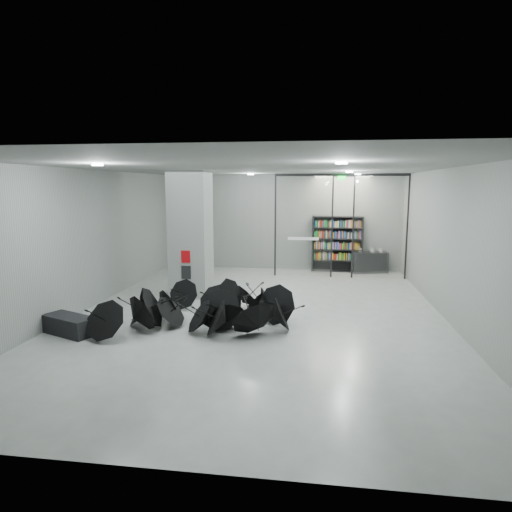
# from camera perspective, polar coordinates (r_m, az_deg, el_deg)

# --- Properties ---
(room) EXTENTS (14.00, 14.02, 4.01)m
(room) POSITION_cam_1_polar(r_m,az_deg,el_deg) (12.03, 0.42, 5.67)
(room) COLOR gray
(room) RESTS_ON ground
(column) EXTENTS (1.20, 1.20, 4.00)m
(column) POSITION_cam_1_polar(r_m,az_deg,el_deg) (14.58, -8.33, 2.82)
(column) COLOR slate
(column) RESTS_ON ground
(fire_cabinet) EXTENTS (0.28, 0.04, 0.38)m
(fire_cabinet) POSITION_cam_1_polar(r_m,az_deg,el_deg) (14.07, -8.97, -0.08)
(fire_cabinet) COLOR #A50A07
(fire_cabinet) RESTS_ON column
(info_panel) EXTENTS (0.30, 0.03, 0.42)m
(info_panel) POSITION_cam_1_polar(r_m,az_deg,el_deg) (14.16, -8.93, -2.08)
(info_panel) COLOR black
(info_panel) RESTS_ON column
(exit_sign) EXTENTS (0.30, 0.06, 0.15)m
(exit_sign) POSITION_cam_1_polar(r_m,az_deg,el_deg) (17.23, 10.88, 9.74)
(exit_sign) COLOR #0CE533
(exit_sign) RESTS_ON room
(glass_partition) EXTENTS (5.06, 0.08, 4.00)m
(glass_partition) POSITION_cam_1_polar(r_m,az_deg,el_deg) (17.48, 10.67, 4.36)
(glass_partition) COLOR silver
(glass_partition) RESTS_ON ground
(bench) EXTENTS (1.49, 1.07, 0.44)m
(bench) POSITION_cam_1_polar(r_m,az_deg,el_deg) (11.76, -22.73, -8.12)
(bench) COLOR black
(bench) RESTS_ON ground
(bookshelf) EXTENTS (2.11, 0.52, 2.30)m
(bookshelf) POSITION_cam_1_polar(r_m,az_deg,el_deg) (18.82, 10.35, 1.53)
(bookshelf) COLOR black
(bookshelf) RESTS_ON ground
(shop_counter) EXTENTS (1.52, 0.90, 0.86)m
(shop_counter) POSITION_cam_1_polar(r_m,az_deg,el_deg) (18.92, 14.27, -0.78)
(shop_counter) COLOR black
(shop_counter) RESTS_ON ground
(umbrella_cluster) EXTENTS (5.13, 4.13, 1.28)m
(umbrella_cluster) POSITION_cam_1_polar(r_m,az_deg,el_deg) (11.53, -6.52, -7.34)
(umbrella_cluster) COLOR black
(umbrella_cluster) RESTS_ON ground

